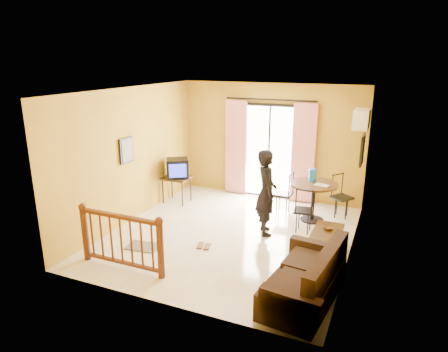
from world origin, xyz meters
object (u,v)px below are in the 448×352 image
at_px(dining_table, 314,191).
at_px(standing_person, 266,192).
at_px(coffee_table, 327,238).
at_px(sofa, 307,282).
at_px(television, 177,168).

bearing_deg(dining_table, standing_person, -125.64).
height_order(coffee_table, sofa, sofa).
distance_m(coffee_table, sofa, 1.67).
relative_size(television, coffee_table, 0.74).
bearing_deg(television, dining_table, -29.49).
height_order(television, coffee_table, television).
bearing_deg(dining_table, television, -176.96).
bearing_deg(standing_person, coffee_table, -132.01).
xyz_separation_m(television, sofa, (3.72, -2.84, -0.54)).
xyz_separation_m(coffee_table, sofa, (0.00, -1.67, 0.04)).
height_order(television, dining_table, television).
distance_m(dining_table, sofa, 3.07).
relative_size(coffee_table, standing_person, 0.53).
distance_m(coffee_table, standing_person, 1.42).
xyz_separation_m(television, standing_person, (2.47, -0.84, -0.00)).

